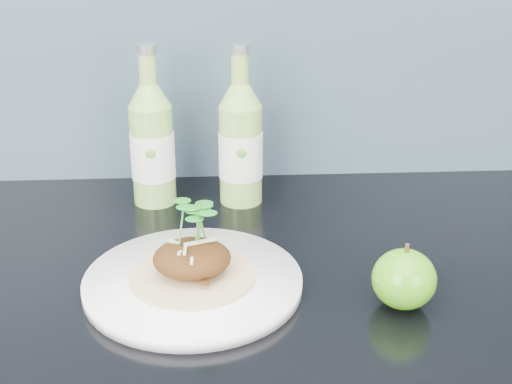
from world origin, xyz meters
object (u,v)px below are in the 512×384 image
dinner_plate (193,282)px  cider_bottle_right (241,144)px  green_apple (404,279)px  cider_bottle_left (152,145)px

dinner_plate → cider_bottle_right: bearing=75.3°
green_apple → cider_bottle_right: bearing=119.9°
cider_bottle_left → cider_bottle_right: 0.13m
dinner_plate → cider_bottle_left: cider_bottle_left is taller
green_apple → cider_bottle_left: size_ratio=0.33×
dinner_plate → green_apple: size_ratio=3.88×
green_apple → cider_bottle_left: 0.44m
dinner_plate → cider_bottle_left: bearing=103.9°
cider_bottle_left → cider_bottle_right: bearing=6.7°
dinner_plate → green_apple: bearing=-11.9°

